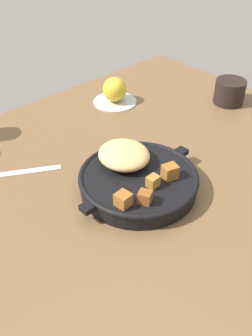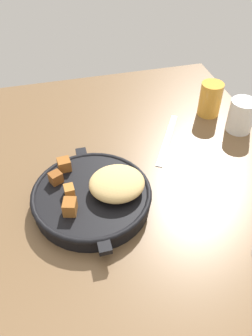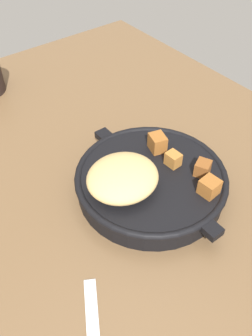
{
  "view_description": "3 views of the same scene",
  "coord_description": "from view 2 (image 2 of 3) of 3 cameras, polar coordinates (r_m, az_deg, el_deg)",
  "views": [
    {
      "loc": [
        -46.38,
        -49.29,
        53.55
      ],
      "look_at": [
        -1.83,
        -1.26,
        3.23
      ],
      "focal_mm": 41.47,
      "sensor_mm": 36.0,
      "label": 1
    },
    {
      "loc": [
        46.9,
        -10.42,
        55.99
      ],
      "look_at": [
        -4.52,
        2.75,
        6.4
      ],
      "focal_mm": 37.05,
      "sensor_mm": 36.0,
      "label": 2
    },
    {
      "loc": [
        -32.4,
        23.35,
        46.13
      ],
      "look_at": [
        -0.49,
        -1.24,
        6.44
      ],
      "focal_mm": 39.13,
      "sensor_mm": 36.0,
      "label": 3
    }
  ],
  "objects": [
    {
      "name": "ground_plane",
      "position": [
        0.75,
        -1.19,
        -6.93
      ],
      "size": [
        113.52,
        86.79,
        2.4
      ],
      "primitive_type": "cube",
      "color": "brown"
    },
    {
      "name": "cast_iron_skillet",
      "position": [
        0.72,
        -5.21,
        -4.44
      ],
      "size": [
        29.41,
        25.06,
        7.77
      ],
      "color": "black",
      "rests_on": "ground_plane"
    },
    {
      "name": "butter_knife",
      "position": [
        0.91,
        6.82,
        4.79
      ],
      "size": [
        19.69,
        12.34,
        0.36
      ],
      "primitive_type": "cube",
      "rotation": [
        0.0,
        0.0,
        -0.53
      ],
      "color": "silver",
      "rests_on": "ground_plane"
    },
    {
      "name": "juice_glass_amber",
      "position": [
        1.0,
        13.7,
        10.96
      ],
      "size": [
        6.1,
        6.1,
        9.45
      ],
      "primitive_type": "cylinder",
      "color": "gold",
      "rests_on": "ground_plane"
    },
    {
      "name": "white_creamer_pitcher",
      "position": [
        0.96,
        18.42,
        8.17
      ],
      "size": [
        6.71,
        6.71,
        8.72
      ],
      "primitive_type": "cylinder",
      "color": "white",
      "rests_on": "ground_plane"
    }
  ]
}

